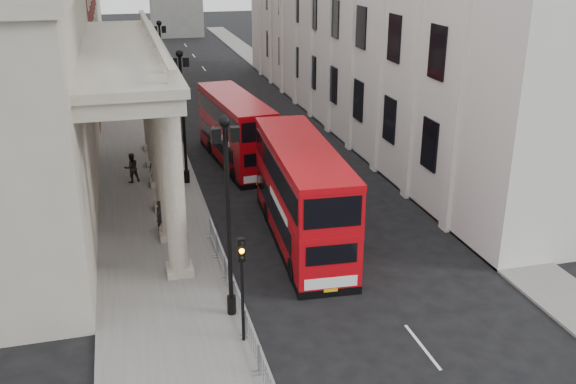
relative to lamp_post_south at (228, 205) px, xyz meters
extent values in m
plane|color=black|center=(0.60, -4.00, -4.91)|extent=(260.00, 260.00, 0.00)
cube|color=slate|center=(-2.40, 26.00, -4.85)|extent=(6.00, 140.00, 0.12)
cube|color=slate|center=(14.10, 26.00, -4.85)|extent=(3.00, 140.00, 0.12)
cube|color=slate|center=(0.55, 26.00, -4.84)|extent=(0.20, 140.00, 0.14)
cube|color=gray|center=(-9.90, 14.00, 1.09)|extent=(9.00, 28.00, 12.00)
cube|color=#60605E|center=(6.60, 88.00, -0.91)|extent=(8.00, 8.00, 8.00)
cylinder|color=black|center=(0.00, 0.00, -4.39)|extent=(0.36, 0.36, 0.80)
cylinder|color=black|center=(0.00, 0.00, -0.79)|extent=(0.18, 0.18, 8.00)
sphere|color=black|center=(0.00, 0.00, 3.31)|extent=(0.44, 0.44, 0.44)
cube|color=black|center=(0.35, 0.00, 2.81)|extent=(0.35, 0.35, 0.55)
cube|color=black|center=(-0.35, 0.00, 2.81)|extent=(0.35, 0.35, 0.55)
cylinder|color=black|center=(0.00, 16.00, -4.39)|extent=(0.36, 0.36, 0.80)
cylinder|color=black|center=(0.00, 16.00, -0.79)|extent=(0.18, 0.18, 8.00)
sphere|color=black|center=(0.00, 16.00, 3.31)|extent=(0.44, 0.44, 0.44)
cube|color=black|center=(0.35, 16.00, 2.81)|extent=(0.35, 0.35, 0.55)
cube|color=black|center=(-0.35, 16.00, 2.81)|extent=(0.35, 0.35, 0.55)
cylinder|color=black|center=(0.00, 32.00, -4.39)|extent=(0.36, 0.36, 0.80)
cylinder|color=black|center=(0.00, 32.00, -0.79)|extent=(0.18, 0.18, 8.00)
sphere|color=black|center=(0.00, 32.00, 3.31)|extent=(0.44, 0.44, 0.44)
cube|color=black|center=(0.35, 32.00, 2.81)|extent=(0.35, 0.35, 0.55)
cube|color=black|center=(-0.35, 32.00, 2.81)|extent=(0.35, 0.35, 0.55)
cylinder|color=black|center=(0.10, -2.00, -3.09)|extent=(0.12, 0.12, 3.40)
cube|color=black|center=(0.10, -2.00, -0.94)|extent=(0.28, 0.22, 0.90)
sphere|color=black|center=(0.10, -2.13, -0.64)|extent=(0.18, 0.18, 0.18)
sphere|color=orange|center=(0.10, -2.13, -0.94)|extent=(0.18, 0.18, 0.18)
sphere|color=black|center=(0.10, -2.13, -1.24)|extent=(0.18, 0.18, 0.18)
cube|color=gray|center=(0.25, -5.30, -4.24)|extent=(0.50, 2.30, 1.10)
cube|color=gray|center=(0.25, -2.95, -4.24)|extent=(0.50, 2.30, 1.10)
cube|color=gray|center=(0.25, -0.60, -4.24)|extent=(0.50, 2.30, 1.10)
cube|color=gray|center=(0.25, 1.75, -4.24)|extent=(0.50, 2.30, 1.10)
cube|color=gray|center=(0.25, 4.10, -4.24)|extent=(0.50, 2.30, 1.10)
cube|color=gray|center=(0.25, 6.45, -4.24)|extent=(0.50, 2.30, 1.10)
cube|color=red|center=(4.74, 6.19, -3.40)|extent=(3.51, 11.87, 2.23)
cube|color=red|center=(4.74, 6.19, -1.09)|extent=(3.51, 11.87, 1.95)
cube|color=red|center=(4.74, 6.19, 0.03)|extent=(3.56, 11.91, 0.28)
cube|color=black|center=(4.74, 6.19, -4.72)|extent=(3.54, 11.87, 0.39)
cube|color=black|center=(4.74, 6.19, -3.13)|extent=(3.44, 9.64, 1.12)
cube|color=black|center=(4.74, 6.19, -0.98)|extent=(3.54, 11.20, 1.23)
cube|color=white|center=(4.38, 0.35, -4.19)|extent=(2.34, 0.21, 0.50)
cube|color=yellow|center=(4.38, 0.34, -4.55)|extent=(0.62, 0.08, 0.15)
cylinder|color=black|center=(3.23, 2.20, -4.35)|extent=(0.43, 1.14, 1.12)
cylinder|color=black|center=(5.75, 2.04, -4.35)|extent=(0.43, 1.14, 1.12)
cylinder|color=black|center=(3.66, 8.99, -4.35)|extent=(0.43, 1.14, 1.12)
cylinder|color=black|center=(6.17, 8.83, -4.35)|extent=(0.43, 1.14, 1.12)
cube|color=#B1080F|center=(3.81, 19.43, -3.53)|extent=(3.60, 10.98, 2.05)
cube|color=#B1080F|center=(3.81, 19.43, -1.39)|extent=(3.60, 10.98, 1.80)
cube|color=#B1080F|center=(3.81, 19.43, -0.37)|extent=(3.64, 11.02, 0.26)
cube|color=black|center=(3.81, 19.43, -4.73)|extent=(3.62, 10.98, 0.36)
cube|color=black|center=(3.81, 19.43, -3.27)|extent=(3.46, 8.94, 1.03)
cube|color=black|center=(3.81, 19.43, -1.29)|extent=(3.60, 10.37, 1.13)
cube|color=white|center=(4.33, 14.07, -4.24)|extent=(2.15, 0.27, 0.46)
cube|color=yellow|center=(4.33, 14.06, -4.58)|extent=(0.57, 0.10, 0.13)
cylinder|color=black|center=(3.02, 15.59, -4.40)|extent=(0.43, 1.05, 1.03)
cylinder|color=black|center=(5.33, 15.81, -4.40)|extent=(0.43, 1.05, 1.03)
cylinder|color=black|center=(2.42, 21.82, -4.40)|extent=(0.43, 1.05, 1.03)
cylinder|color=black|center=(4.73, 22.04, -4.40)|extent=(0.43, 1.05, 1.03)
imported|color=black|center=(-2.12, 9.08, -3.97)|extent=(0.71, 0.64, 1.63)
imported|color=#292421|center=(-3.34, 16.97, -3.84)|extent=(1.08, 0.94, 1.90)
imported|color=black|center=(-1.86, 17.11, -3.98)|extent=(0.79, 0.52, 1.62)
camera|label=1|loc=(-3.60, -22.55, 9.36)|focal=40.00mm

